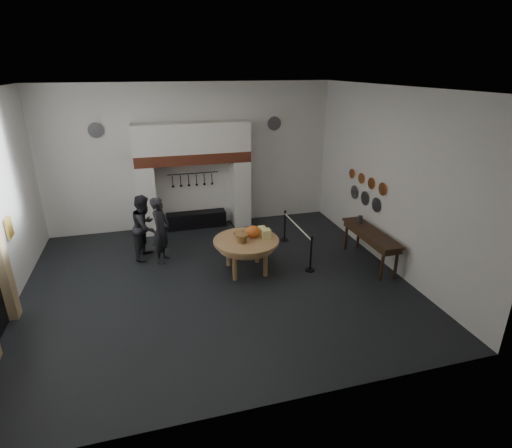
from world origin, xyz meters
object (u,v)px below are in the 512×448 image
object	(u,v)px
visitor_far	(145,227)
barrier_post_near	(311,255)
side_table	(371,233)
barrier_post_far	(285,226)
work_table	(246,241)
iron_range	(196,220)
visitor_near	(161,230)

from	to	relation	value
visitor_far	barrier_post_near	distance (m)	4.50
side_table	barrier_post_near	size ratio (longest dim) A/B	2.44
side_table	barrier_post_far	size ratio (longest dim) A/B	2.44
work_table	barrier_post_near	world-z (taller)	barrier_post_near
visitor_far	side_table	size ratio (longest dim) A/B	0.80
work_table	side_table	world-z (taller)	side_table
iron_range	barrier_post_far	size ratio (longest dim) A/B	2.11
visitor_far	side_table	xyz separation A→B (m)	(5.70, -1.97, -0.01)
iron_range	visitor_near	world-z (taller)	visitor_near
side_table	barrier_post_near	xyz separation A→B (m)	(-1.68, -0.01, -0.42)
visitor_near	barrier_post_far	bearing A→B (deg)	-59.96
side_table	iron_range	bearing A→B (deg)	137.27
iron_range	visitor_near	xyz separation A→B (m)	(-1.20, -2.22, 0.65)
work_table	side_table	bearing A→B (deg)	-7.49
iron_range	side_table	bearing A→B (deg)	-42.73
visitor_near	barrier_post_near	bearing A→B (deg)	-90.17
visitor_near	barrier_post_far	world-z (taller)	visitor_near
work_table	iron_range	bearing A→B (deg)	104.01
barrier_post_near	side_table	bearing A→B (deg)	0.39
visitor_near	barrier_post_near	world-z (taller)	visitor_near
side_table	barrier_post_far	world-z (taller)	same
iron_range	visitor_near	distance (m)	2.60
visitor_near	visitor_far	bearing A→B (deg)	68.46
iron_range	work_table	world-z (taller)	work_table
barrier_post_far	visitor_far	bearing A→B (deg)	-179.75
barrier_post_far	work_table	bearing A→B (deg)	-135.44
work_table	barrier_post_near	bearing A→B (deg)	-15.53
iron_range	side_table	world-z (taller)	side_table
visitor_far	barrier_post_near	world-z (taller)	visitor_far
visitor_near	side_table	world-z (taller)	visitor_near
work_table	visitor_far	world-z (taller)	visitor_far
work_table	visitor_near	world-z (taller)	visitor_near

